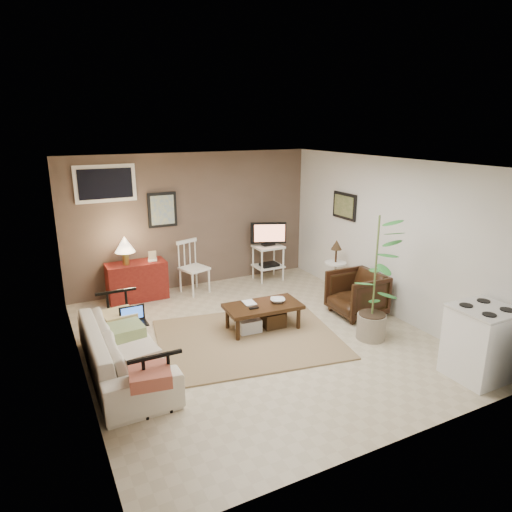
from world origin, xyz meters
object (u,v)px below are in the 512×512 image
spindle_chair (194,268)px  potted_plant (375,274)px  coffee_table (262,315)px  tv_stand (268,250)px  armchair (357,292)px  side_table (336,261)px  sofa (124,342)px  red_console (136,278)px  stove (481,342)px

spindle_chair → potted_plant: potted_plant is taller
coffee_table → tv_stand: tv_stand is taller
armchair → side_table: bearing=167.5°
spindle_chair → side_table: side_table is taller
sofa → side_table: bearing=-75.5°
coffee_table → tv_stand: 2.25m
red_console → side_table: 3.39m
red_console → spindle_chair: 0.99m
armchair → potted_plant: size_ratio=0.42×
side_table → potted_plant: size_ratio=0.56×
potted_plant → tv_stand: bearing=91.6°
spindle_chair → armchair: size_ratio=1.23×
side_table → armchair: side_table is taller
coffee_table → sofa: (-2.01, -0.31, 0.18)m
coffee_table → potted_plant: potted_plant is taller
spindle_chair → stove: spindle_chair is taller
coffee_table → tv_stand: bearing=59.4°
stove → tv_stand: bearing=97.4°
sofa → tv_stand: tv_stand is taller
coffee_table → red_console: red_console is taller
sofa → red_console: size_ratio=1.84×
stove → sofa: bearing=152.1°
tv_stand → sofa: bearing=-144.7°
sofa → potted_plant: potted_plant is taller
coffee_table → stove: (1.68, -2.26, 0.21)m
armchair → potted_plant: (-0.35, -0.76, 0.57)m
potted_plant → stove: (0.46, -1.34, -0.51)m
coffee_table → potted_plant: 1.68m
side_table → stove: size_ratio=1.13×
stove → spindle_chair: bearing=115.9°
side_table → stove: side_table is taller
coffee_table → red_console: bearing=123.6°
red_console → tv_stand: bearing=-2.4°
sofa → spindle_chair: spindle_chair is taller
armchair → potted_plant: bearing=-23.2°
tv_stand → side_table: bearing=-62.9°
spindle_chair → tv_stand: size_ratio=0.83×
spindle_chair → sofa: bearing=-126.6°
spindle_chair → stove: 4.65m
coffee_table → tv_stand: size_ratio=1.00×
tv_stand → potted_plant: size_ratio=0.63×
potted_plant → stove: size_ratio=2.02×
coffee_table → spindle_chair: size_ratio=1.21×
side_table → armchair: 0.90m
sofa → armchair: 3.57m
red_console → spindle_chair: (0.99, -0.10, 0.04)m
spindle_chair → side_table: (2.12, -1.25, 0.18)m
coffee_table → sofa: size_ratio=0.54×
potted_plant → stove: bearing=-70.9°
side_table → stove: bearing=-91.8°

